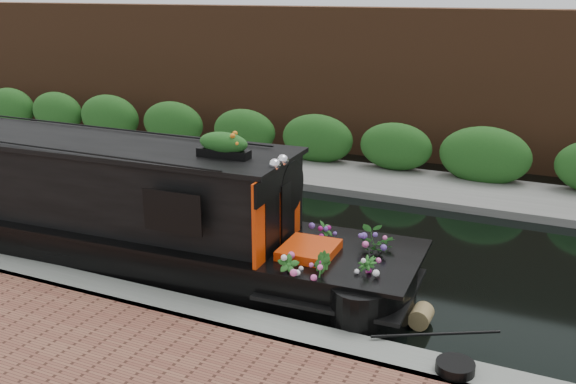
% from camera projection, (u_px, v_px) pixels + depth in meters
% --- Properties ---
extents(ground, '(80.00, 80.00, 0.00)m').
position_uv_depth(ground, '(215.00, 229.00, 12.51)').
color(ground, black).
rests_on(ground, ground).
extents(near_bank_coping, '(40.00, 0.60, 0.50)m').
position_uv_depth(near_bank_coping, '(101.00, 300.00, 9.66)').
color(near_bank_coping, slate).
rests_on(near_bank_coping, ground).
extents(far_bank_path, '(40.00, 2.40, 0.34)m').
position_uv_depth(far_bank_path, '(302.00, 175.00, 16.14)').
color(far_bank_path, slate).
rests_on(far_bank_path, ground).
extents(far_hedge, '(40.00, 1.10, 2.80)m').
position_uv_depth(far_hedge, '(316.00, 166.00, 16.92)').
color(far_hedge, '#22551C').
rests_on(far_hedge, ground).
extents(far_brick_wall, '(40.00, 1.00, 8.00)m').
position_uv_depth(far_brick_wall, '(343.00, 149.00, 18.73)').
color(far_brick_wall, '#57321D').
rests_on(far_brick_wall, ground).
extents(narrowboat, '(11.55, 2.56, 2.68)m').
position_uv_depth(narrowboat, '(76.00, 210.00, 11.17)').
color(narrowboat, black).
rests_on(narrowboat, ground).
extents(rope_fender, '(0.29, 0.36, 0.29)m').
position_uv_depth(rope_fender, '(421.00, 316.00, 8.90)').
color(rope_fender, olive).
rests_on(rope_fender, ground).
extents(coiled_mooring_rope, '(0.45, 0.45, 0.12)m').
position_uv_depth(coiled_mooring_rope, '(455.00, 367.00, 7.42)').
color(coiled_mooring_rope, black).
rests_on(coiled_mooring_rope, near_bank_coping).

